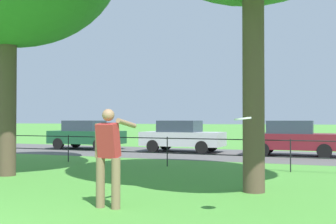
# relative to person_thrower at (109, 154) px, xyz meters

# --- Properties ---
(street_strip) EXTENTS (80.00, 6.43, 0.01)m
(street_strip) POSITION_rel_person_thrower_xyz_m (-1.59, 11.99, -0.95)
(street_strip) COLOR #565454
(street_strip) RESTS_ON ground
(park_fence) EXTENTS (32.20, 0.04, 1.00)m
(park_fence) POSITION_rel_person_thrower_xyz_m (-1.59, 6.53, -0.29)
(park_fence) COLOR black
(park_fence) RESTS_ON ground
(person_thrower) EXTENTS (0.53, 0.78, 1.77)m
(person_thrower) POSITION_rel_person_thrower_xyz_m (0.00, 0.00, 0.00)
(person_thrower) COLOR #846B4C
(person_thrower) RESTS_ON ground
(frisbee) EXTENTS (0.29, 0.29, 0.06)m
(frisbee) POSITION_rel_person_thrower_xyz_m (2.41, -0.00, 0.63)
(frisbee) COLOR white
(car_dark_green_left) EXTENTS (4.03, 1.87, 1.54)m
(car_dark_green_left) POSITION_rel_person_thrower_xyz_m (-8.92, 12.66, -0.18)
(car_dark_green_left) COLOR #194C2D
(car_dark_green_left) RESTS_ON ground
(car_silver_far_left) EXTENTS (4.01, 1.83, 1.54)m
(car_silver_far_left) POSITION_rel_person_thrower_xyz_m (-3.38, 12.71, -0.18)
(car_silver_far_left) COLOR #B7BABF
(car_silver_far_left) RESTS_ON ground
(car_maroon_right) EXTENTS (4.05, 1.90, 1.54)m
(car_maroon_right) POSITION_rel_person_thrower_xyz_m (1.92, 12.37, -0.18)
(car_maroon_right) COLOR maroon
(car_maroon_right) RESTS_ON ground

